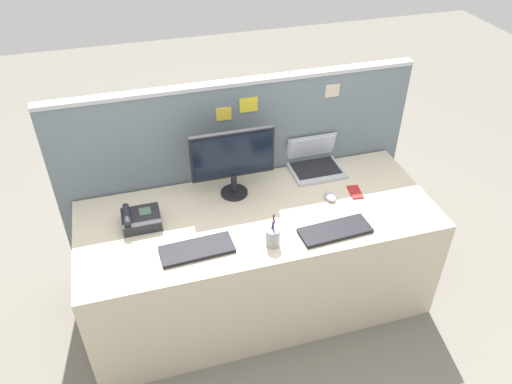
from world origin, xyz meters
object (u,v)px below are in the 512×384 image
at_px(computer_mouse_right_hand, 330,197).
at_px(pen_cup, 274,237).
at_px(keyboard_main, 335,230).
at_px(keyboard_spare, 197,249).
at_px(laptop, 314,162).
at_px(cell_phone_red_case, 355,192).
at_px(desktop_monitor, 233,158).
at_px(desk_phone, 140,219).

relative_size(computer_mouse_right_hand, pen_cup, 0.53).
xyz_separation_m(keyboard_main, keyboard_spare, (-0.76, 0.06, 0.00)).
bearing_deg(laptop, keyboard_main, -100.76).
relative_size(keyboard_spare, computer_mouse_right_hand, 3.84).
relative_size(keyboard_main, cell_phone_red_case, 3.05).
xyz_separation_m(desktop_monitor, computer_mouse_right_hand, (0.54, -0.22, -0.23)).
distance_m(laptop, keyboard_main, 0.63).
distance_m(computer_mouse_right_hand, pen_cup, 0.53).
xyz_separation_m(laptop, keyboard_main, (-0.12, -0.62, -0.04)).
bearing_deg(desk_phone, laptop, 12.49).
bearing_deg(cell_phone_red_case, pen_cup, -146.48).
relative_size(desktop_monitor, computer_mouse_right_hand, 4.92).
height_order(keyboard_spare, pen_cup, pen_cup).
distance_m(laptop, pen_cup, 0.78).
distance_m(laptop, desk_phone, 1.16).
height_order(desktop_monitor, computer_mouse_right_hand, desktop_monitor).
xyz_separation_m(keyboard_spare, computer_mouse_right_hand, (0.85, 0.22, 0.01)).
bearing_deg(desk_phone, computer_mouse_right_hand, -4.12).
bearing_deg(computer_mouse_right_hand, laptop, 83.99).
xyz_separation_m(keyboard_main, cell_phone_red_case, (0.26, 0.30, -0.01)).
bearing_deg(desk_phone, desktop_monitor, 13.54).
distance_m(computer_mouse_right_hand, cell_phone_red_case, 0.17).
bearing_deg(cell_phone_red_case, desktop_monitor, 171.62).
bearing_deg(keyboard_spare, computer_mouse_right_hand, 11.97).
relative_size(laptop, pen_cup, 1.75).
xyz_separation_m(keyboard_main, computer_mouse_right_hand, (0.09, 0.28, 0.01)).
distance_m(desk_phone, keyboard_main, 1.08).
bearing_deg(computer_mouse_right_hand, desk_phone, 174.34).
bearing_deg(keyboard_spare, cell_phone_red_case, 10.33).
relative_size(laptop, cell_phone_red_case, 2.53).
xyz_separation_m(desk_phone, keyboard_main, (1.02, -0.36, -0.03)).
xyz_separation_m(laptop, computer_mouse_right_hand, (-0.03, -0.33, -0.03)).
distance_m(keyboard_spare, computer_mouse_right_hand, 0.88).
distance_m(laptop, cell_phone_red_case, 0.35).
xyz_separation_m(keyboard_spare, pen_cup, (0.40, -0.06, 0.04)).
bearing_deg(keyboard_main, keyboard_spare, 171.90).
xyz_separation_m(desktop_monitor, laptop, (0.56, 0.11, -0.20)).
height_order(desktop_monitor, laptop, desktop_monitor).
bearing_deg(keyboard_spare, pen_cup, -11.61).
distance_m(keyboard_spare, pen_cup, 0.41).
relative_size(desk_phone, keyboard_spare, 0.55).
bearing_deg(pen_cup, desk_phone, 151.13).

